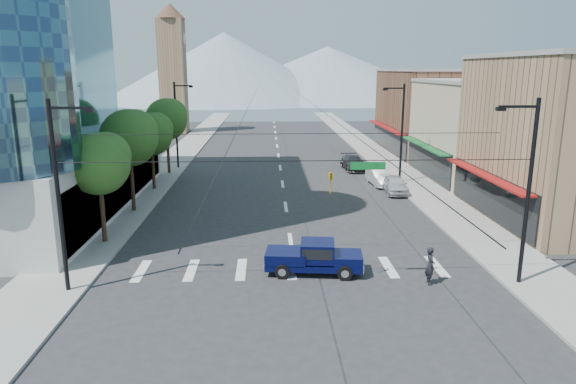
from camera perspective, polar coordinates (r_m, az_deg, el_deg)
The scene contains 20 objects.
ground at distance 25.92m, azimuth 0.91°, elevation -9.76°, with size 160.00×160.00×0.00m, color #28282B.
sidewalk_left at distance 65.45m, azimuth -11.70°, elevation 4.27°, with size 4.00×120.00×0.15m, color gray.
sidewalk_right at distance 65.96m, azimuth 9.41°, elevation 4.44°, with size 4.00×120.00×0.15m, color gray.
shop_mid at distance 52.66m, azimuth 21.76°, elevation 6.28°, with size 12.00×14.00×9.00m, color tan.
shop_far at distance 67.47m, azimuth 16.31°, elevation 8.50°, with size 12.00×18.00×10.00m, color brown.
clock_tower at distance 87.10m, azimuth -12.70°, elevation 13.43°, with size 4.80×4.80×20.40m.
mountain_left at distance 174.31m, azimuth -7.04°, elevation 13.63°, with size 80.00×80.00×22.00m, color gray.
mountain_right at distance 185.02m, azimuth 4.39°, elevation 13.05°, with size 90.00×90.00×18.00m, color gray.
tree_near at distance 31.84m, azimuth -20.06°, elevation 3.19°, with size 3.65×3.64×6.71m.
tree_midnear at distance 38.41m, azimuth -17.04°, elevation 5.96°, with size 4.09×4.09×7.52m.
tree_midfar at distance 45.24m, azimuth -14.80°, elevation 6.39°, with size 3.65×3.64×6.71m.
tree_far at distance 52.00m, azimuth -13.21°, elevation 8.01°, with size 4.09×4.09×7.52m.
signal_rig at distance 23.51m, azimuth 1.56°, elevation -0.26°, with size 21.80×0.20×9.00m.
lamp_pole_nw at distance 54.83m, azimuth -12.20°, elevation 7.64°, with size 2.00×0.25×9.00m.
lamp_pole_ne at distance 47.63m, azimuth 12.40°, elevation 6.79°, with size 2.00×0.25×9.00m.
pickup_truck at distance 26.49m, azimuth 2.84°, elevation -7.19°, with size 5.17×2.36×1.70m.
pedestrian at distance 26.09m, azimuth 15.51°, elevation -7.88°, with size 0.69×0.45×1.89m, color black.
parked_car_near at distance 44.26m, azimuth 11.81°, elevation 0.82°, with size 1.76×4.39×1.49m, color silver.
parked_car_mid at distance 47.15m, azimuth 10.12°, elevation 1.61°, with size 1.49×4.28×1.41m, color silver.
parked_car_far at distance 54.01m, azimuth 7.27°, elevation 3.23°, with size 2.04×5.01×1.45m, color #2D2D30.
Camera 1 is at (-1.39, -23.78, 10.22)m, focal length 32.00 mm.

